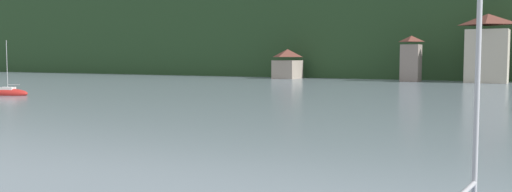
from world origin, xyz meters
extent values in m
cube|color=#264223|center=(0.00, 156.31, 10.41)|extent=(352.00, 42.62, 20.83)
cube|color=gray|center=(-36.30, 129.64, 1.79)|extent=(4.44, 5.28, 3.58)
pyramid|color=brown|center=(-36.30, 129.64, 5.02)|extent=(4.66, 5.54, 1.55)
cube|color=gray|center=(-12.10, 128.66, 3.20)|extent=(3.08, 3.32, 6.39)
pyramid|color=brown|center=(-12.10, 128.66, 7.40)|extent=(3.24, 3.49, 1.08)
cube|color=#BCB29E|center=(0.00, 129.57, 4.37)|extent=(6.46, 5.14, 8.73)
pyramid|color=brown|center=(0.00, 129.57, 10.40)|extent=(6.78, 5.39, 1.80)
ellipsoid|color=red|center=(-43.25, 72.40, 0.24)|extent=(4.84, 2.96, 1.05)
cylinder|color=#B7B7BC|center=(-43.25, 72.40, 3.30)|extent=(0.06, 0.06, 5.55)
cylinder|color=#ADADB2|center=(-42.58, 72.65, 1.19)|extent=(1.35, 0.55, 0.05)
cube|color=silver|center=(-43.25, 72.40, 0.72)|extent=(1.67, 1.34, 0.40)
camera|label=1|loc=(9.09, 33.87, 4.21)|focal=37.62mm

